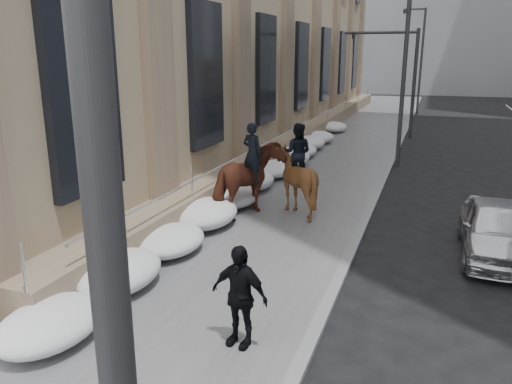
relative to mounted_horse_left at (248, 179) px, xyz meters
The scene contains 13 objects.
ground 5.40m from the mounted_horse_left, 83.22° to the right, with size 140.00×140.00×0.00m, color black.
sidewalk 4.96m from the mounted_horse_left, 82.60° to the left, with size 5.00×80.00×0.12m, color #535255.
curb 5.89m from the mounted_horse_left, 55.87° to the left, with size 0.24×80.00×0.12m, color slate.
bg_building_far 67.57m from the mounted_horse_left, 94.61° to the left, with size 24.00×12.00×20.00m, color gray.
streetlight_near 12.18m from the mounted_horse_left, 73.33° to the right, with size 1.71×0.24×8.00m.
streetlight_mid 9.98m from the mounted_horse_left, 69.06° to the left, with size 1.71×0.24×8.00m.
streetlight_far 29.17m from the mounted_horse_left, 83.34° to the left, with size 1.71×0.24×8.00m.
traffic_signal 17.22m from the mounted_horse_left, 80.88° to the left, with size 4.10×0.22×6.00m.
snow_bank 3.09m from the mounted_horse_left, 105.48° to the left, with size 1.70×18.10×0.76m.
mounted_horse_left is the anchor object (origin of this frame).
mounted_horse_right 1.43m from the mounted_horse_left, 35.06° to the left, with size 1.67×1.85×2.64m.
pedestrian 6.64m from the mounted_horse_left, 70.83° to the right, with size 1.00×0.42×1.71m, color black.
car_silver 6.52m from the mounted_horse_left, ahead, with size 1.58×3.93×1.34m, color #B9BCC2.
Camera 1 is at (4.22, -7.72, 4.69)m, focal length 35.00 mm.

